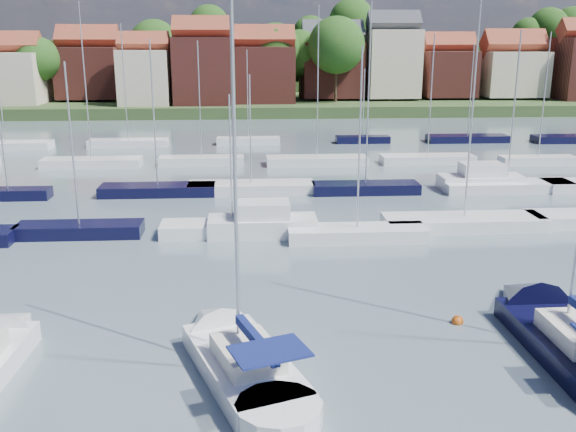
{
  "coord_description": "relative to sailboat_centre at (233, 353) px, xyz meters",
  "views": [
    {
      "loc": [
        -6.19,
        -19.83,
        12.32
      ],
      "look_at": [
        -4.03,
        14.0,
        2.93
      ],
      "focal_mm": 40.0,
      "sensor_mm": 36.0,
      "label": 1
    }
  ],
  "objects": [
    {
      "name": "ground",
      "position": [
        6.91,
        36.83,
        -0.36
      ],
      "size": [
        260.0,
        260.0,
        0.0
      ],
      "primitive_type": "plane",
      "color": "#4A5C65",
      "rests_on": "ground"
    },
    {
      "name": "sailboat_centre",
      "position": [
        0.0,
        0.0,
        0.0
      ],
      "size": [
        6.44,
        11.4,
        15.06
      ],
      "rotation": [
        0.0,
        0.0,
        1.91
      ],
      "color": "silver",
      "rests_on": "ground"
    },
    {
      "name": "sailboat_navy",
      "position": [
        13.65,
        1.4,
        -0.01
      ],
      "size": [
        3.45,
        12.57,
        17.31
      ],
      "rotation": [
        0.0,
        0.0,
        1.58
      ],
      "color": "black",
      "rests_on": "ground"
    },
    {
      "name": "buoy_c",
      "position": [
        2.91,
        -3.61,
        -0.36
      ],
      "size": [
        0.45,
        0.45,
        0.45
      ],
      "primitive_type": "sphere",
      "color": "#D85914",
      "rests_on": "ground"
    },
    {
      "name": "buoy_e",
      "position": [
        10.0,
        2.89,
        -0.36
      ],
      "size": [
        0.54,
        0.54,
        0.54
      ],
      "primitive_type": "sphere",
      "color": "#D85914",
      "rests_on": "ground"
    },
    {
      "name": "marina_field",
      "position": [
        8.82,
        31.97,
        0.08
      ],
      "size": [
        79.62,
        41.41,
        15.93
      ],
      "color": "silver",
      "rests_on": "ground"
    },
    {
      "name": "far_shore_town",
      "position": [
        9.14,
        129.49,
        4.25
      ],
      "size": [
        212.46,
        90.0,
        22.27
      ],
      "color": "#344B25",
      "rests_on": "ground"
    }
  ]
}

